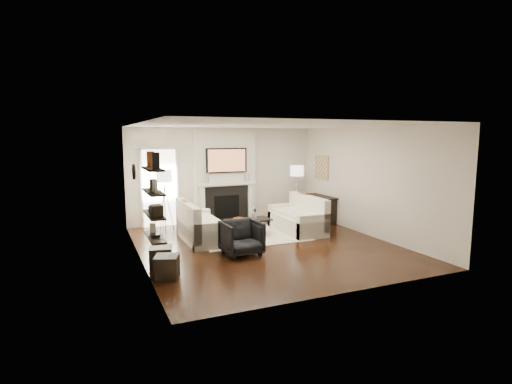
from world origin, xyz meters
name	(u,v)px	position (x,y,z in m)	size (l,w,h in m)	color
room_envelope	(267,187)	(0.00, 0.00, 1.35)	(6.00, 6.00, 6.00)	black
chimney_breast	(225,175)	(0.00, 2.88, 1.35)	(1.80, 0.25, 2.70)	silver
fireplace_surround	(227,204)	(0.00, 2.74, 0.52)	(1.30, 0.02, 1.04)	black
firebox	(227,207)	(0.00, 2.73, 0.45)	(0.75, 0.02, 0.65)	black
mantel_pilaster_l	(203,205)	(-0.72, 2.71, 0.55)	(0.12, 0.08, 1.10)	white
mantel_pilaster_r	(250,202)	(0.72, 2.71, 0.55)	(0.12, 0.08, 1.10)	white
mantel_shelf	(227,184)	(0.00, 2.69, 1.12)	(1.70, 0.18, 0.07)	white
tv_body	(227,160)	(0.00, 2.71, 1.78)	(1.20, 0.06, 0.70)	black
tv_screen	(227,161)	(0.00, 2.68, 1.78)	(1.10, 0.01, 0.62)	#BF723F
candlestick_l_tall	(208,178)	(-0.55, 2.70, 1.30)	(0.04, 0.04, 0.30)	silver
candlestick_l_short	(204,179)	(-0.68, 2.70, 1.27)	(0.04, 0.04, 0.24)	silver
candlestick_r_tall	(245,176)	(0.55, 2.70, 1.30)	(0.04, 0.04, 0.30)	silver
candlestick_r_short	(249,177)	(0.68, 2.70, 1.27)	(0.04, 0.04, 0.24)	silver
hallway_panel	(160,188)	(-1.85, 2.98, 1.05)	(0.90, 0.02, 2.10)	white
door_trim_l	(141,189)	(-2.33, 2.96, 1.05)	(0.06, 0.06, 2.16)	white
door_trim_r	(177,187)	(-1.37, 2.96, 1.05)	(0.06, 0.06, 2.16)	white
door_trim_top	(158,149)	(-1.85, 2.96, 2.13)	(1.02, 0.06, 0.06)	white
rug	(249,236)	(-0.03, 0.96, 0.01)	(2.60, 2.00, 0.01)	beige
loveseat_left_base	(202,232)	(-1.22, 1.01, 0.21)	(0.85, 1.80, 0.42)	silver
loveseat_left_back	(188,220)	(-1.55, 1.01, 0.53)	(0.18, 1.80, 0.80)	silver
loveseat_left_arm_n	(212,236)	(-1.22, 0.20, 0.30)	(0.85, 0.18, 0.60)	silver
loveseat_left_arm_s	(193,221)	(-1.22, 1.82, 0.30)	(0.85, 0.18, 0.60)	silver
loveseat_left_cushion	(204,221)	(-1.17, 1.01, 0.47)	(0.63, 1.44, 0.10)	silver
pillow_left_orange	(185,209)	(-1.55, 1.31, 0.73)	(0.10, 0.42, 0.42)	#9A4013
pillow_left_charcoal	(191,214)	(-1.55, 0.71, 0.72)	(0.10, 0.40, 0.40)	black
loveseat_right_base	(297,224)	(1.30, 0.92, 0.21)	(0.85, 1.80, 0.42)	silver
loveseat_right_back	(308,211)	(1.63, 0.92, 0.53)	(0.18, 1.80, 0.80)	silver
loveseat_right_arm_n	(313,227)	(1.30, 0.11, 0.30)	(0.85, 0.18, 0.60)	silver
loveseat_right_arm_s	(283,215)	(1.30, 1.73, 0.30)	(0.85, 0.18, 0.60)	silver
loveseat_right_cushion	(295,214)	(1.25, 0.92, 0.47)	(0.63, 1.44, 0.10)	silver
pillow_right_orange	(303,201)	(1.63, 1.22, 0.73)	(0.10, 0.42, 0.42)	#9A4013
pillow_right_charcoal	(315,205)	(1.63, 0.62, 0.72)	(0.10, 0.40, 0.40)	black
coffee_table	(248,220)	(-0.04, 0.99, 0.40)	(1.10, 0.55, 0.04)	black
coffee_leg_nw	(232,232)	(-0.54, 0.77, 0.19)	(0.02, 0.02, 0.38)	silver
coffee_leg_ne	(270,228)	(0.46, 0.77, 0.19)	(0.02, 0.02, 0.38)	silver
coffee_leg_sw	(226,228)	(-0.54, 1.21, 0.19)	(0.02, 0.02, 0.38)	silver
coffee_leg_se	(263,225)	(0.46, 1.21, 0.19)	(0.02, 0.02, 0.38)	silver
hurricane_glass	(254,213)	(0.11, 0.99, 0.56)	(0.16, 0.16, 0.28)	white
hurricane_candle	(254,216)	(0.11, 0.99, 0.50)	(0.10, 0.10, 0.15)	white
copper_bowl	(239,219)	(-0.29, 0.99, 0.45)	(0.28, 0.28, 0.05)	#A8411C
armchair	(242,236)	(-0.76, -0.42, 0.39)	(0.76, 0.71, 0.78)	black
lamp_left_post	(165,209)	(-1.85, 2.24, 0.60)	(0.02, 0.02, 1.20)	silver
lamp_left_shade	(164,176)	(-1.85, 2.24, 1.45)	(0.40, 0.40, 0.30)	white
lamp_left_leg_a	(169,209)	(-1.74, 2.24, 0.60)	(0.02, 0.02, 1.25)	silver
lamp_left_leg_b	(162,208)	(-1.91, 2.34, 0.60)	(0.02, 0.02, 1.25)	silver
lamp_left_leg_c	(164,210)	(-1.91, 2.15, 0.60)	(0.02, 0.02, 1.25)	silver
lamp_right_post	(297,199)	(2.05, 2.31, 0.60)	(0.02, 0.02, 1.20)	silver
lamp_right_shade	(297,171)	(2.05, 2.31, 1.45)	(0.40, 0.40, 0.30)	white
lamp_right_leg_a	(300,199)	(2.16, 2.31, 0.60)	(0.02, 0.02, 1.25)	silver
lamp_right_leg_b	(293,199)	(2.00, 2.41, 0.60)	(0.02, 0.02, 1.25)	silver
lamp_right_leg_c	(297,200)	(1.99, 2.22, 0.60)	(0.02, 0.02, 1.25)	silver
console_top	(321,196)	(2.57, 1.77, 0.73)	(0.35, 1.20, 0.04)	black
console_leg_n	(332,212)	(2.57, 1.22, 0.35)	(0.30, 0.04, 0.71)	black
console_leg_s	(311,206)	(2.57, 2.32, 0.35)	(0.30, 0.04, 0.71)	black
wall_art	(322,167)	(2.73, 2.05, 1.55)	(0.03, 0.70, 0.70)	tan
shelf_bottom	(155,237)	(-2.62, -1.00, 0.70)	(0.25, 1.00, 0.04)	black
shelf_lower	(154,215)	(-2.62, -1.00, 1.10)	(0.25, 1.00, 0.04)	black
shelf_upper	(153,192)	(-2.62, -1.00, 1.50)	(0.25, 1.00, 0.04)	black
shelf_top	(153,169)	(-2.62, -1.00, 1.90)	(0.25, 1.00, 0.04)	black
decor_magfile_a	(156,161)	(-2.62, -1.35, 2.06)	(0.12, 0.10, 0.28)	black
decor_magfile_b	(151,159)	(-2.62, -0.81, 2.06)	(0.12, 0.10, 0.28)	#9A4013
decor_frame_a	(155,186)	(-2.62, -1.19, 1.63)	(0.04, 0.30, 0.22)	white
decor_frame_b	(151,184)	(-2.62, -0.78, 1.61)	(0.04, 0.22, 0.18)	black
decor_wine_rack	(157,211)	(-2.62, -1.29, 1.22)	(0.18, 0.25, 0.20)	black
decor_box_small	(153,209)	(-2.62, -0.87, 1.18)	(0.15, 0.12, 0.12)	black
decor_books	(155,235)	(-2.62, -1.05, 0.74)	(0.14, 0.20, 0.05)	black
decor_box_tall	(153,228)	(-2.62, -0.77, 0.81)	(0.10, 0.10, 0.18)	white
clock_rim	(134,172)	(-2.73, 0.90, 1.70)	(0.34, 0.34, 0.04)	black
clock_face	(135,172)	(-2.71, 0.90, 1.70)	(0.29, 0.29, 0.01)	white
ottoman_near	(161,257)	(-2.47, -0.62, 0.20)	(0.40, 0.40, 0.40)	black
ottoman_far	(167,267)	(-2.47, -1.22, 0.20)	(0.40, 0.40, 0.40)	black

